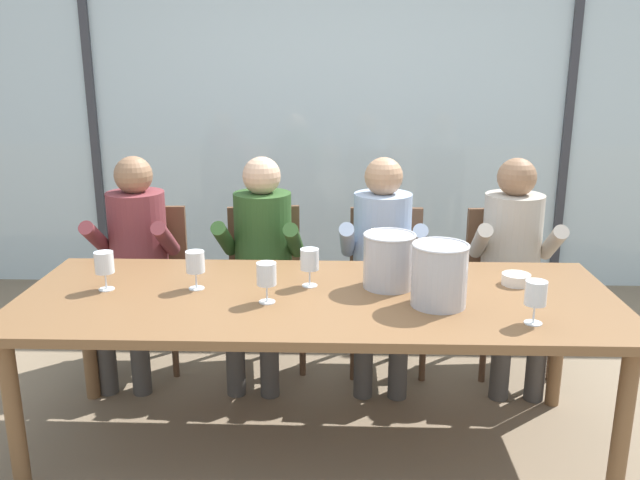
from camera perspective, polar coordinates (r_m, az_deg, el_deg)
The scene contains 22 objects.
ground at distance 4.10m, azimuth 0.29°, elevation -9.47°, with size 14.00×14.00×0.00m, color #847056.
window_glass_panel at distance 5.00m, azimuth 0.70°, elevation 10.59°, with size 7.79×0.03×2.60m, color silver.
window_mullion_left at distance 5.31m, azimuth -18.91°, elevation 10.06°, with size 0.06×0.06×2.60m, color #38383D.
window_mullion_right at distance 5.25m, azimuth 20.52°, elevation 9.86°, with size 0.06×0.06×2.60m, color #38383D.
hillside_vineyard at distance 8.66m, azimuth 1.16°, elevation 9.29°, with size 13.79×2.40×1.56m, color #477A38.
dining_table at distance 2.92m, azimuth -0.22°, elevation -5.88°, with size 2.59×1.00×0.73m.
chair_near_curtain at distance 3.99m, azimuth -14.51°, elevation -2.68°, with size 0.46×0.46×0.89m.
chair_left_of_center at distance 3.87m, azimuth -4.72°, elevation -2.78°, with size 0.50×0.50×0.89m.
chair_center at distance 3.84m, azimuth 5.72°, elevation -2.94°, with size 0.44×0.44×0.89m.
chair_right_of_center at distance 3.96m, azimuth 15.65°, elevation -2.89°, with size 0.48×0.48×0.89m.
person_maroon_top at distance 3.81m, azimuth -15.63°, elevation -0.90°, with size 0.46×0.61×1.21m.
person_olive_shirt at distance 3.66m, azimuth -5.10°, elevation -1.03°, with size 0.48×0.62×1.21m.
person_pale_blue_shirt at distance 3.65m, azimuth 5.35°, elevation -1.12°, with size 0.47×0.62×1.21m.
person_beige_jumper at distance 3.76m, azimuth 16.30°, elevation -1.18°, with size 0.48×0.62×1.21m.
ice_bucket_primary at distance 2.97m, azimuth 5.95°, elevation -1.69°, with size 0.24×0.24×0.25m.
ice_bucket_secondary at distance 2.78m, azimuth 10.22°, elevation -2.89°, with size 0.24×0.24×0.27m.
tasting_bowl at distance 3.14m, azimuth 16.49°, elevation -3.25°, with size 0.13×0.13×0.05m, color silver.
wine_glass_by_left_taster at distance 2.78m, azimuth -4.62°, elevation -3.08°, with size 0.08×0.08×0.17m.
wine_glass_near_bucket at distance 2.97m, azimuth -0.90°, elevation -1.73°, with size 0.08×0.08×0.17m.
wine_glass_center_pour at distance 2.98m, azimuth -10.66°, elevation -2.00°, with size 0.08×0.08×0.17m.
wine_glass_by_right_taster at distance 2.69m, azimuth 18.03°, elevation -4.51°, with size 0.08×0.08×0.17m.
wine_glass_spare_empty at distance 3.07m, azimuth -18.03°, elevation -2.00°, with size 0.08×0.08×0.17m.
Camera 1 is at (0.10, -2.71, 1.74)m, focal length 37.26 mm.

